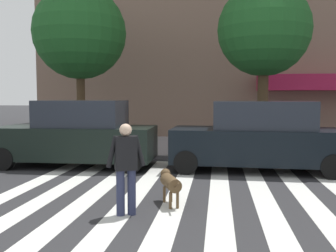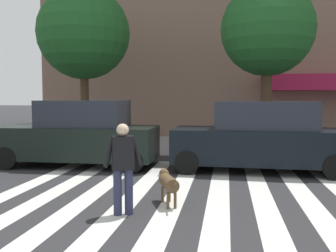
# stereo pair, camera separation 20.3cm
# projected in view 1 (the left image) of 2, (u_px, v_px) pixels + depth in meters

# --- Properties ---
(ground_plane) EXTENTS (160.00, 160.00, 0.00)m
(ground_plane) POSITION_uv_depth(u_px,v_px,m) (109.00, 208.00, 7.19)
(ground_plane) COLOR #2B2B2D
(sidewalk_far) EXTENTS (80.00, 6.00, 0.15)m
(sidewalk_far) POSITION_uv_depth(u_px,v_px,m) (168.00, 146.00, 15.61)
(sidewalk_far) COLOR gray
(sidewalk_far) RESTS_ON ground_plane
(crosswalk_stripes) EXTENTS (7.65, 10.45, 0.01)m
(crosswalk_stripes) POSITION_uv_depth(u_px,v_px,m) (171.00, 210.00, 7.04)
(crosswalk_stripes) COLOR silver
(crosswalk_stripes) RESTS_ON ground_plane
(parked_car_behind_first) EXTENTS (4.71, 1.96, 2.00)m
(parked_car_behind_first) POSITION_uv_depth(u_px,v_px,m) (78.00, 135.00, 11.40)
(parked_car_behind_first) COLOR black
(parked_car_behind_first) RESTS_ON ground_plane
(parked_car_third_in_line) EXTENTS (4.81, 2.03, 1.99)m
(parked_car_third_in_line) POSITION_uv_depth(u_px,v_px,m) (258.00, 137.00, 10.70)
(parked_car_third_in_line) COLOR black
(parked_car_third_in_line) RESTS_ON ground_plane
(street_tree_nearest) EXTENTS (3.60, 3.60, 6.24)m
(street_tree_nearest) POSITION_uv_depth(u_px,v_px,m) (80.00, 33.00, 14.65)
(street_tree_nearest) COLOR #4C3823
(street_tree_nearest) RESTS_ON sidewalk_far
(street_tree_middle) EXTENTS (3.26, 3.26, 5.95)m
(street_tree_middle) POSITION_uv_depth(u_px,v_px,m) (264.00, 31.00, 13.23)
(street_tree_middle) COLOR #4C3823
(street_tree_middle) RESTS_ON sidewalk_far
(pedestrian_dog_walker) EXTENTS (0.68, 0.37, 1.64)m
(pedestrian_dog_walker) POSITION_uv_depth(u_px,v_px,m) (126.00, 164.00, 6.67)
(pedestrian_dog_walker) COLOR #282D4C
(pedestrian_dog_walker) RESTS_ON ground_plane
(dog_on_leash) EXTENTS (0.53, 1.03, 0.65)m
(dog_on_leash) POSITION_uv_depth(u_px,v_px,m) (170.00, 182.00, 7.36)
(dog_on_leash) COLOR brown
(dog_on_leash) RESTS_ON ground_plane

